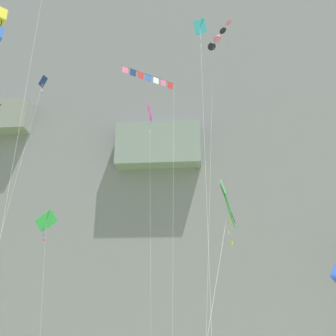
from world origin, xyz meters
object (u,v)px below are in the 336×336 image
object	(u,v)px
kite_diamond_far_right	(228,206)
kite_diamond_low_right	(46,222)
kite_windsock_low_left	(217,40)
kite_diamond_mid_left	(38,100)
kite_diamond_upper_left	(201,45)
kite_banner_far_left	(149,83)
kite_diamond_low_center	(150,117)

from	to	relation	value
kite_diamond_far_right	kite_diamond_low_right	bearing A→B (deg)	131.35
kite_diamond_far_right	kite_diamond_low_right	distance (m)	27.76
kite_windsock_low_left	kite_diamond_mid_left	bearing A→B (deg)	167.33
kite_diamond_upper_left	kite_banner_far_left	size ratio (longest dim) A/B	0.84
kite_windsock_low_left	kite_diamond_low_right	bearing A→B (deg)	146.77
kite_diamond_low_right	kite_windsock_low_left	xyz separation A→B (m)	(18.66, -12.22, 13.33)
kite_diamond_low_center	kite_diamond_upper_left	bearing A→B (deg)	-73.57
kite_diamond_mid_left	kite_diamond_low_right	size ratio (longest dim) A/B	1.82
kite_diamond_far_right	kite_windsock_low_left	bearing A→B (deg)	86.18
kite_diamond_low_right	kite_windsock_low_left	world-z (taller)	kite_windsock_low_left
kite_diamond_mid_left	kite_diamond_low_right	world-z (taller)	kite_diamond_mid_left
kite_diamond_low_center	kite_banner_far_left	distance (m)	6.55
kite_diamond_mid_left	kite_banner_far_left	size ratio (longest dim) A/B	1.09
kite_diamond_mid_left	kite_diamond_upper_left	world-z (taller)	kite_diamond_mid_left
kite_diamond_mid_left	kite_diamond_low_center	bearing A→B (deg)	22.41
kite_diamond_low_right	kite_banner_far_left	distance (m)	19.23
kite_diamond_mid_left	kite_diamond_low_right	distance (m)	13.31
kite_windsock_low_left	kite_banner_far_left	size ratio (longest dim) A/B	1.10
kite_diamond_low_center	kite_diamond_low_right	bearing A→B (deg)	161.71
kite_diamond_mid_left	kite_banner_far_left	world-z (taller)	kite_diamond_mid_left
kite_diamond_low_right	kite_diamond_low_center	distance (m)	16.15
kite_diamond_mid_left	kite_diamond_upper_left	bearing A→B (deg)	-40.32
kite_diamond_far_right	kite_windsock_low_left	xyz separation A→B (m)	(0.56, 8.35, 17.70)
kite_windsock_low_left	kite_banner_far_left	distance (m)	7.15
kite_diamond_far_right	kite_diamond_low_center	bearing A→B (deg)	110.99
kite_diamond_low_center	kite_windsock_low_left	xyz separation A→B (m)	(6.97, -8.36, 2.89)
kite_diamond_low_center	kite_banner_far_left	world-z (taller)	kite_diamond_low_center
kite_diamond_far_right	kite_diamond_mid_left	distance (m)	25.71
kite_diamond_far_right	kite_banner_far_left	world-z (taller)	kite_banner_far_left
kite_diamond_mid_left	kite_banner_far_left	distance (m)	11.58
kite_diamond_low_right	kite_banner_far_left	bearing A→B (deg)	-39.88
kite_diamond_low_right	kite_diamond_upper_left	size ratio (longest dim) A/B	0.72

